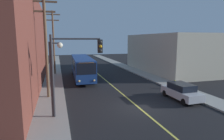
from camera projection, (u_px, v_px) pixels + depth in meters
The scene contains 12 objects.
ground_plane at pixel (139, 107), 16.55m from camera, with size 120.00×120.00×0.00m, color black.
sidewalk_left at pixel (53, 86), 24.05m from camera, with size 2.50×90.00×0.15m, color gray.
sidewalk_right at pixel (157, 79), 28.00m from camera, with size 2.50×90.00×0.15m, color gray.
lane_stripe_center at pixel (101, 76), 30.78m from camera, with size 0.16×60.00×0.01m, color #D8CC4C.
building_right_warehouse at pixel (175, 53), 35.47m from camera, with size 12.00×18.25×6.72m.
city_bus at pixel (82, 66), 28.61m from camera, with size 2.98×12.22×3.20m.
parked_car_silver at pixel (181, 91), 18.54m from camera, with size 1.91×4.45×1.62m.
utility_pole_near at pixel (46, 43), 18.31m from camera, with size 2.40×0.28×9.73m.
utility_pole_mid at pixel (54, 40), 31.29m from camera, with size 2.40×0.28×10.21m.
traffic_signal_left_corner at pixel (74, 60), 13.98m from camera, with size 3.75×0.48×6.00m.
street_lamp_left at pixel (54, 68), 13.77m from camera, with size 0.98×0.40×5.50m.
fire_hydrant at pixel (175, 83), 22.99m from camera, with size 0.44×0.26×0.84m.
Camera 1 is at (-6.58, -14.58, 5.80)m, focal length 30.78 mm.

